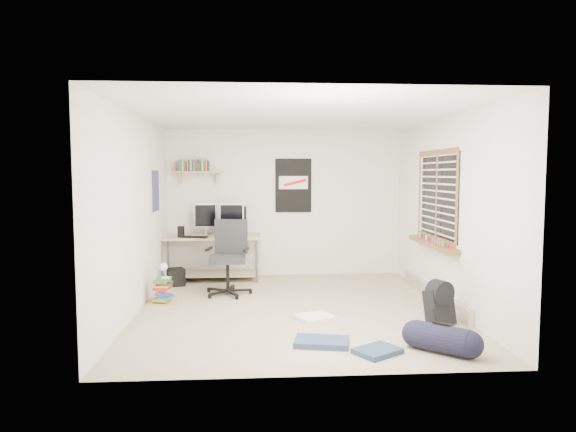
{
  "coord_description": "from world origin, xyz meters",
  "views": [
    {
      "loc": [
        -0.52,
        -6.54,
        1.76
      ],
      "look_at": [
        -0.06,
        0.49,
        1.17
      ],
      "focal_mm": 32.0,
      "sensor_mm": 36.0,
      "label": 1
    }
  ],
  "objects": [
    {
      "name": "baseboard_heater",
      "position": [
        1.96,
        0.3,
        0.09
      ],
      "size": [
        0.08,
        2.5,
        0.18
      ],
      "primitive_type": "cube",
      "color": "#B7B2A8",
      "rests_on": "floor"
    },
    {
      "name": "subwoofer",
      "position": [
        -1.75,
        1.48,
        0.14
      ],
      "size": [
        0.31,
        0.31,
        0.27
      ],
      "primitive_type": "cube",
      "rotation": [
        0.0,
        0.0,
        0.39
      ],
      "color": "black",
      "rests_on": "floor"
    },
    {
      "name": "keyboard",
      "position": [
        -1.46,
        1.61,
        0.76
      ],
      "size": [
        0.42,
        0.27,
        0.02
      ],
      "primitive_type": "cube",
      "rotation": [
        0.0,
        0.0,
        -0.36
      ],
      "color": "black",
      "rests_on": "desk"
    },
    {
      "name": "jeans_a",
      "position": [
        0.16,
        -1.44,
        0.03
      ],
      "size": [
        0.61,
        0.45,
        0.06
      ],
      "primitive_type": "cube",
      "rotation": [
        0.0,
        0.0,
        -0.2
      ],
      "color": "navy",
      "rests_on": "floor"
    },
    {
      "name": "poster_back_wall",
      "position": [
        0.15,
        2.23,
        1.55
      ],
      "size": [
        0.62,
        0.03,
        0.92
      ],
      "primitive_type": "cube",
      "color": "black",
      "rests_on": "back_wall"
    },
    {
      "name": "tshirt",
      "position": [
        0.2,
        -0.48,
        0.02
      ],
      "size": [
        0.53,
        0.5,
        0.04
      ],
      "primitive_type": "cube",
      "rotation": [
        0.0,
        0.0,
        0.45
      ],
      "color": "silver",
      "rests_on": "floor"
    },
    {
      "name": "poster_left_wall",
      "position": [
        -1.99,
        1.2,
        1.5
      ],
      "size": [
        0.02,
        0.42,
        0.6
      ],
      "primitive_type": "cube",
      "color": "navy",
      "rests_on": "left_wall"
    },
    {
      "name": "monitor_left",
      "position": [
        -1.33,
        2.0,
        0.95
      ],
      "size": [
        0.38,
        0.14,
        0.41
      ],
      "primitive_type": "cube",
      "rotation": [
        0.0,
        0.0,
        0.13
      ],
      "color": "#A1A1A6",
      "rests_on": "desk"
    },
    {
      "name": "speaker_left",
      "position": [
        -1.69,
        1.65,
        0.83
      ],
      "size": [
        0.1,
        0.1,
        0.18
      ],
      "primitive_type": "cube",
      "rotation": [
        0.0,
        0.0,
        -0.19
      ],
      "color": "black",
      "rests_on": "desk"
    },
    {
      "name": "duffel_bag",
      "position": [
        1.31,
        -1.74,
        0.14
      ],
      "size": [
        0.39,
        0.39,
        0.55
      ],
      "primitive_type": "cylinder",
      "rotation": [
        0.0,
        0.0,
        -0.72
      ],
      "color": "black",
      "rests_on": "floor"
    },
    {
      "name": "jeans_b",
      "position": [
        0.67,
        -1.73,
        0.03
      ],
      "size": [
        0.53,
        0.5,
        0.05
      ],
      "primitive_type": "cube",
      "rotation": [
        0.0,
        0.0,
        0.57
      ],
      "color": "navy",
      "rests_on": "floor"
    },
    {
      "name": "floor",
      "position": [
        0.0,
        0.0,
        -0.01
      ],
      "size": [
        4.0,
        4.5,
        0.01
      ],
      "primitive_type": "cube",
      "color": "gray",
      "rests_on": "ground"
    },
    {
      "name": "desk",
      "position": [
        -1.24,
        1.9,
        0.36
      ],
      "size": [
        1.78,
        1.28,
        0.75
      ],
      "primitive_type": "cube",
      "rotation": [
        0.0,
        0.0,
        0.39
      ],
      "color": "tan",
      "rests_on": "floor"
    },
    {
      "name": "office_chair",
      "position": [
        -0.91,
        0.84,
        0.49
      ],
      "size": [
        0.83,
        0.83,
        1.09
      ],
      "primitive_type": "cube",
      "rotation": [
        0.0,
        0.0,
        -0.19
      ],
      "color": "#262729",
      "rests_on": "floor"
    },
    {
      "name": "backpack",
      "position": [
        1.63,
        -0.81,
        0.2
      ],
      "size": [
        0.38,
        0.35,
        0.41
      ],
      "primitive_type": "cube",
      "rotation": [
        0.0,
        0.0,
        0.41
      ],
      "color": "black",
      "rests_on": "floor"
    },
    {
      "name": "wall_shelf",
      "position": [
        -1.45,
        2.14,
        1.78
      ],
      "size": [
        0.8,
        0.22,
        0.24
      ],
      "primitive_type": "cube",
      "color": "tan",
      "rests_on": "back_wall"
    },
    {
      "name": "book_stack",
      "position": [
        -1.75,
        0.41,
        0.15
      ],
      "size": [
        0.51,
        0.43,
        0.32
      ],
      "primitive_type": "cube",
      "rotation": [
        0.0,
        0.0,
        0.1
      ],
      "color": "brown",
      "rests_on": "floor"
    },
    {
      "name": "ceiling",
      "position": [
        0.0,
        0.0,
        2.5
      ],
      "size": [
        4.0,
        4.5,
        0.01
      ],
      "primitive_type": "cube",
      "color": "white",
      "rests_on": "ground"
    },
    {
      "name": "back_wall",
      "position": [
        0.0,
        2.25,
        1.25
      ],
      "size": [
        4.0,
        0.01,
        2.5
      ],
      "primitive_type": "cube",
      "color": "silver",
      "rests_on": "ground"
    },
    {
      "name": "desk_lamp",
      "position": [
        -1.73,
        0.39,
        0.38
      ],
      "size": [
        0.14,
        0.21,
        0.2
      ],
      "primitive_type": "cube",
      "rotation": [
        0.0,
        0.0,
        0.12
      ],
      "color": "white",
      "rests_on": "book_stack"
    },
    {
      "name": "right_wall",
      "position": [
        2.0,
        0.0,
        1.25
      ],
      "size": [
        0.01,
        4.5,
        2.5
      ],
      "primitive_type": "cube",
      "color": "silver",
      "rests_on": "ground"
    },
    {
      "name": "monitor_right",
      "position": [
        -0.88,
        1.66,
        0.96
      ],
      "size": [
        0.39,
        0.11,
        0.42
      ],
      "primitive_type": "cube",
      "rotation": [
        0.0,
        0.0,
        0.05
      ],
      "color": "#A6A7AB",
      "rests_on": "desk"
    },
    {
      "name": "left_wall",
      "position": [
        -2.0,
        0.0,
        1.25
      ],
      "size": [
        0.01,
        4.5,
        2.5
      ],
      "primitive_type": "cube",
      "color": "silver",
      "rests_on": "ground"
    },
    {
      "name": "window",
      "position": [
        1.95,
        0.3,
        1.45
      ],
      "size": [
        0.1,
        1.5,
        1.26
      ],
      "primitive_type": "cube",
      "color": "brown",
      "rests_on": "right_wall"
    },
    {
      "name": "pc_tower",
      "position": [
        -0.82,
        2.0,
        0.97
      ],
      "size": [
        0.34,
        0.48,
        0.46
      ],
      "primitive_type": "cube",
      "rotation": [
        0.0,
        0.0,
        -0.33
      ],
      "color": "black",
      "rests_on": "desk"
    },
    {
      "name": "speaker_right",
      "position": [
        -0.97,
        1.61,
        0.84
      ],
      "size": [
        0.12,
        0.12,
        0.18
      ],
      "primitive_type": "cube",
      "rotation": [
        0.0,
        0.0,
        0.36
      ],
      "color": "black",
      "rests_on": "desk"
    }
  ]
}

